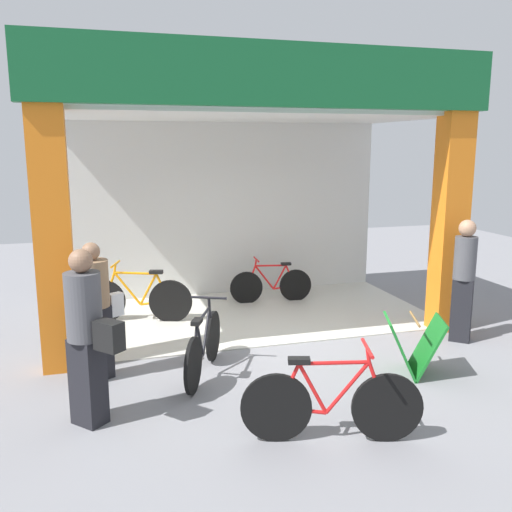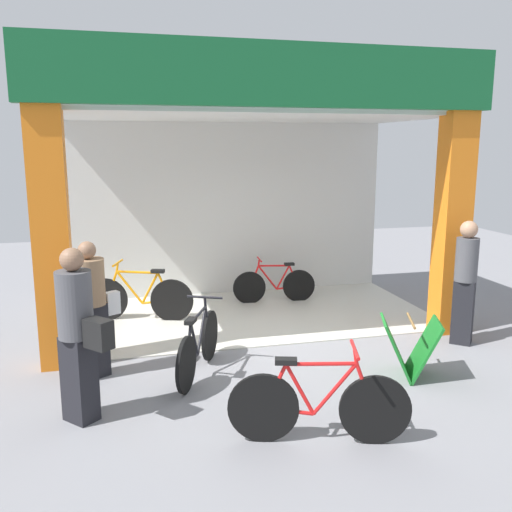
% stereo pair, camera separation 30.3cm
% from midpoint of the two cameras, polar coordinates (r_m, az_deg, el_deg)
% --- Properties ---
extents(ground_plane, '(19.96, 19.96, 0.00)m').
position_cam_midpoint_polar(ground_plane, '(7.90, 2.47, -9.27)').
color(ground_plane, gray).
rests_on(ground_plane, ground).
extents(shop_facade, '(6.18, 3.35, 4.03)m').
position_cam_midpoint_polar(shop_facade, '(8.95, -0.31, 7.37)').
color(shop_facade, beige).
rests_on(shop_facade, ground).
extents(bicycle_inside_0, '(1.68, 0.61, 0.96)m').
position_cam_midpoint_polar(bicycle_inside_0, '(9.07, -10.91, -4.20)').
color(bicycle_inside_0, black).
rests_on(bicycle_inside_0, ground).
extents(bicycle_inside_1, '(1.48, 0.41, 0.82)m').
position_cam_midpoint_polar(bicycle_inside_1, '(9.95, 2.79, -2.98)').
color(bicycle_inside_1, black).
rests_on(bicycle_inside_1, ground).
extents(bicycle_parked_0, '(1.67, 0.58, 0.95)m').
position_cam_midpoint_polar(bicycle_parked_0, '(5.45, 8.05, -14.87)').
color(bicycle_parked_0, black).
rests_on(bicycle_parked_0, ground).
extents(bicycle_parked_1, '(0.74, 1.53, 0.92)m').
position_cam_midpoint_polar(bicycle_parked_1, '(6.89, -4.62, -9.19)').
color(bicycle_parked_1, black).
rests_on(bicycle_parked_1, ground).
extents(sandwich_board_sign, '(0.85, 0.79, 0.73)m').
position_cam_midpoint_polar(sandwich_board_sign, '(7.12, 16.63, -9.02)').
color(sandwich_board_sign, '#197226').
rests_on(sandwich_board_sign, ground).
extents(pedestrian_0, '(0.61, 0.51, 1.67)m').
position_cam_midpoint_polar(pedestrian_0, '(6.92, -15.32, -5.09)').
color(pedestrian_0, black).
rests_on(pedestrian_0, ground).
extents(pedestrian_1, '(0.62, 0.65, 1.80)m').
position_cam_midpoint_polar(pedestrian_1, '(5.81, -16.32, -7.53)').
color(pedestrian_1, black).
rests_on(pedestrian_1, ground).
extents(pedestrian_2, '(0.43, 0.43, 1.76)m').
position_cam_midpoint_polar(pedestrian_2, '(8.37, 21.59, -2.40)').
color(pedestrian_2, black).
rests_on(pedestrian_2, ground).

